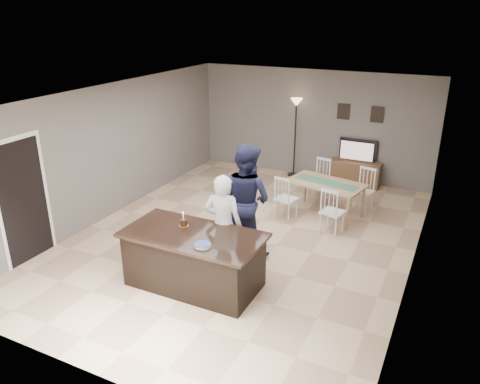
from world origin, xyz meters
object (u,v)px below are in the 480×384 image
at_px(television, 357,151).
at_px(plate_stack, 203,245).
at_px(dining_table, 326,188).
at_px(kitchen_island, 194,259).
at_px(man, 246,200).
at_px(floor_lamp, 296,116).
at_px(tv_console, 355,173).
at_px(birthday_cake, 184,223).
at_px(woman, 223,225).

relative_size(television, plate_stack, 3.71).
relative_size(television, dining_table, 0.46).
distance_m(kitchen_island, man, 1.48).
bearing_deg(television, dining_table, 85.98).
relative_size(kitchen_island, floor_lamp, 1.07).
height_order(tv_console, television, television).
relative_size(tv_console, plate_stack, 4.87).
bearing_deg(tv_console, man, -102.75).
xyz_separation_m(kitchen_island, birthday_cake, (-0.27, 0.17, 0.50)).
distance_m(birthday_cake, plate_stack, 0.76).
bearing_deg(man, dining_table, -96.31).
bearing_deg(kitchen_island, floor_lamp, 93.96).
relative_size(kitchen_island, dining_table, 1.07).
xyz_separation_m(kitchen_island, plate_stack, (0.34, -0.29, 0.47)).
height_order(birthday_cake, plate_stack, birthday_cake).
xyz_separation_m(woman, plate_stack, (0.12, -0.84, 0.07)).
height_order(plate_stack, dining_table, plate_stack).
relative_size(kitchen_island, television, 2.35).
xyz_separation_m(birthday_cake, plate_stack, (0.61, -0.46, -0.04)).
bearing_deg(plate_stack, woman, 97.91).
bearing_deg(birthday_cake, man, 66.46).
xyz_separation_m(kitchen_island, tv_console, (1.20, 5.57, -0.15)).
bearing_deg(woman, dining_table, -116.14).
height_order(birthday_cake, dining_table, birthday_cake).
bearing_deg(plate_stack, television, 81.76).
relative_size(tv_console, dining_table, 0.60).
distance_m(man, dining_table, 2.35).
height_order(tv_console, floor_lamp, floor_lamp).
xyz_separation_m(man, plate_stack, (0.10, -1.64, -0.08)).
bearing_deg(floor_lamp, kitchen_island, -86.04).
height_order(woman, birthday_cake, woman).
xyz_separation_m(tv_console, television, (0.00, 0.07, 0.56)).
height_order(kitchen_island, floor_lamp, floor_lamp).
relative_size(television, man, 0.46).
distance_m(kitchen_island, birthday_cake, 0.59).
height_order(tv_console, man, man).
xyz_separation_m(woman, dining_table, (0.83, 2.97, -0.25)).
relative_size(man, plate_stack, 8.09).
xyz_separation_m(kitchen_island, man, (0.24, 1.35, 0.54)).
relative_size(woman, birthday_cake, 7.21).
bearing_deg(man, plate_stack, 107.44).
height_order(man, birthday_cake, man).
xyz_separation_m(man, birthday_cake, (-0.52, -1.18, -0.04)).
distance_m(television, plate_stack, 5.99).
distance_m(plate_stack, floor_lamp, 5.96).
relative_size(dining_table, floor_lamp, 1.00).
bearing_deg(kitchen_island, woman, 67.76).
distance_m(tv_console, woman, 5.14).
height_order(dining_table, floor_lamp, floor_lamp).
bearing_deg(woman, floor_lamp, -93.67).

